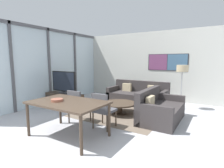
% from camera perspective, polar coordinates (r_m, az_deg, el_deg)
% --- Properties ---
extents(ground_plane, '(24.00, 24.00, 0.00)m').
position_cam_1_polar(ground_plane, '(3.32, -23.59, -22.35)').
color(ground_plane, '#B2B2B7').
extents(wall_back, '(7.04, 0.09, 2.80)m').
position_cam_1_polar(wall_back, '(7.54, 12.86, 5.85)').
color(wall_back, silver).
rests_on(wall_back, ground_plane).
extents(window_wall_left, '(0.07, 5.55, 2.80)m').
position_cam_1_polar(window_wall_left, '(6.97, -19.96, 6.50)').
color(window_wall_left, silver).
rests_on(window_wall_left, ground_plane).
extents(area_rug, '(2.60, 2.18, 0.01)m').
position_cam_1_polar(area_rug, '(5.47, 2.40, -9.55)').
color(area_rug, '#706051').
rests_on(area_rug, ground_plane).
extents(tv_console, '(1.47, 0.46, 0.46)m').
position_cam_1_polar(tv_console, '(6.48, -15.32, -4.98)').
color(tv_console, '#423326').
rests_on(tv_console, ground_plane).
extents(television, '(1.09, 0.20, 0.79)m').
position_cam_1_polar(television, '(6.37, -15.51, 0.48)').
color(television, '#2D2D33').
rests_on(television, tv_console).
extents(sofa_main, '(2.17, 0.93, 0.84)m').
position_cam_1_polar(sofa_main, '(6.67, 8.48, -4.05)').
color(sofa_main, '#383333').
rests_on(sofa_main, ground_plane).
extents(sofa_side, '(0.93, 1.62, 0.84)m').
position_cam_1_polar(sofa_side, '(4.98, 14.96, -8.31)').
color(sofa_side, '#383333').
rests_on(sofa_side, ground_plane).
extents(coffee_table, '(1.02, 1.02, 0.34)m').
position_cam_1_polar(coffee_table, '(5.40, 2.42, -6.96)').
color(coffee_table, '#423326').
rests_on(coffee_table, ground_plane).
extents(dining_table, '(1.62, 1.02, 0.76)m').
position_cam_1_polar(dining_table, '(3.84, -14.17, -6.63)').
color(dining_table, '#423326').
rests_on(dining_table, ground_plane).
extents(dining_chair_left, '(0.46, 0.46, 0.86)m').
position_cam_1_polar(dining_chair_left, '(4.65, -11.17, -6.52)').
color(dining_chair_left, '#4C4C51').
rests_on(dining_chair_left, ground_plane).
extents(dining_chair_centre, '(0.46, 0.46, 0.86)m').
position_cam_1_polar(dining_chair_centre, '(4.19, -3.01, -7.96)').
color(dining_chair_centre, '#4C4C51').
rests_on(dining_chair_centre, ground_plane).
extents(fruit_bowl, '(0.26, 0.26, 0.05)m').
position_cam_1_polar(fruit_bowl, '(3.92, -17.51, -4.94)').
color(fruit_bowl, '#995642').
rests_on(fruit_bowl, dining_table).
extents(floor_lamp, '(0.37, 0.37, 1.48)m').
position_cam_1_polar(floor_lamp, '(6.22, 21.96, 3.83)').
color(floor_lamp, '#2D2D33').
rests_on(floor_lamp, ground_plane).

